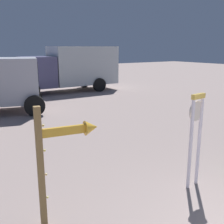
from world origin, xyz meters
name	(u,v)px	position (x,y,z in m)	size (l,w,h in m)	color
standing_clock	(196,131)	(0.70, 2.21, 1.24)	(0.42, 0.13, 2.02)	white
arrow_sign	(62,149)	(-2.11, 2.60, 1.32)	(1.04, 0.34, 2.06)	olive
box_truck_near	(72,67)	(4.31, 15.51, 1.61)	(6.63, 2.74, 2.98)	silver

